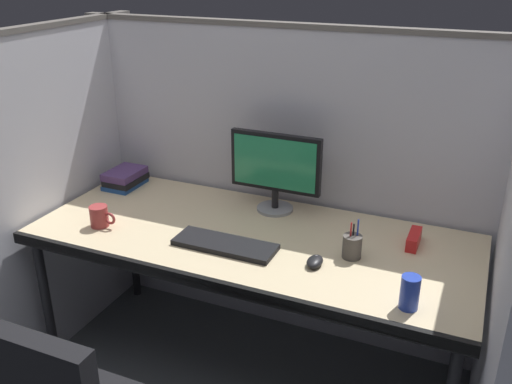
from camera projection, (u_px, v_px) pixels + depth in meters
name	position (u px, v px, depth m)	size (l,w,h in m)	color
cubicle_partition_rear	(288.00, 187.00, 2.75)	(2.21, 0.06, 1.57)	silver
cubicle_partition_left	(52.00, 196.00, 2.66)	(0.06, 1.41, 1.57)	silver
cubicle_partition_right	(502.00, 287.00, 1.93)	(0.06, 1.41, 1.57)	silver
desk	(250.00, 246.00, 2.41)	(1.90, 0.80, 0.74)	beige
monitor_center	(276.00, 167.00, 2.54)	(0.43, 0.17, 0.37)	gray
keyboard_main	(225.00, 245.00, 2.29)	(0.43, 0.15, 0.02)	black
computer_mouse	(315.00, 261.00, 2.16)	(0.06, 0.10, 0.04)	black
coffee_mug	(100.00, 216.00, 2.45)	(0.13, 0.08, 0.09)	#993333
pen_cup	(352.00, 246.00, 2.20)	(0.08, 0.08, 0.16)	#4C4742
soda_can	(410.00, 293.00, 1.88)	(0.07, 0.07, 0.12)	#263FB2
book_stack	(125.00, 178.00, 2.88)	(0.16, 0.21, 0.09)	#1E478C
red_stapler	(414.00, 239.00, 2.30)	(0.04, 0.15, 0.06)	red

